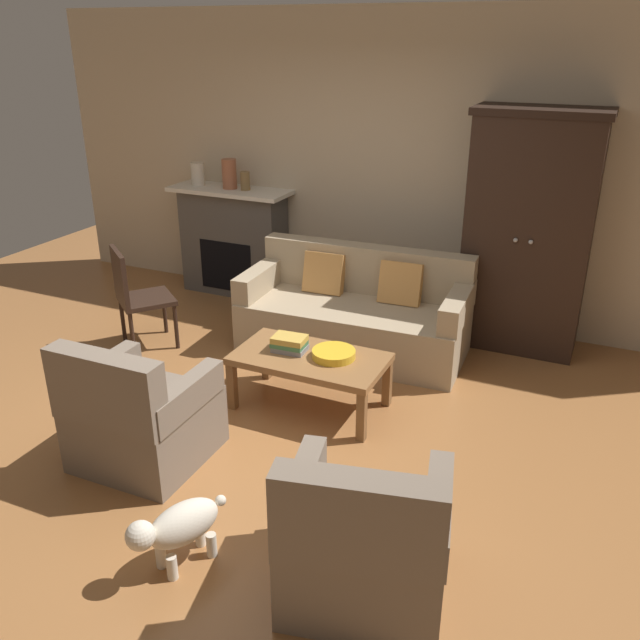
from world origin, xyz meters
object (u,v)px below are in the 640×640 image
(armoire, at_px, (528,233))
(mantel_vase_bronze, at_px, (245,181))
(coffee_table, at_px, (310,362))
(book_stack, at_px, (290,344))
(side_chair_wooden, at_px, (135,292))
(fireplace, at_px, (234,241))
(dog, at_px, (178,527))
(mantel_vase_cream, at_px, (198,174))
(fruit_bowl, at_px, (334,354))
(mantel_vase_terracotta, at_px, (229,174))
(armchair_near_left, at_px, (140,418))
(armchair_near_right, at_px, (365,543))
(couch, at_px, (355,315))

(armoire, height_order, mantel_vase_bronze, armoire)
(armoire, bearing_deg, coffee_table, -124.38)
(coffee_table, distance_m, book_stack, 0.21)
(book_stack, relative_size, side_chair_wooden, 0.28)
(fireplace, bearing_deg, mantel_vase_bronze, -5.69)
(book_stack, distance_m, dog, 1.78)
(armoire, distance_m, book_stack, 2.28)
(armoire, relative_size, mantel_vase_cream, 8.85)
(fruit_bowl, xyz_separation_m, mantel_vase_bronze, (-1.74, 1.77, 0.76))
(mantel_vase_terracotta, xyz_separation_m, armchair_near_left, (1.05, -2.88, -0.95))
(coffee_table, xyz_separation_m, armchair_near_right, (1.02, -1.52, -0.05))
(coffee_table, bearing_deg, mantel_vase_terracotta, 133.91)
(mantel_vase_cream, height_order, armchair_near_left, mantel_vase_cream)
(fireplace, xyz_separation_m, fruit_bowl, (1.92, -1.79, -0.12))
(armoire, height_order, couch, armoire)
(armchair_near_left, bearing_deg, side_chair_wooden, 129.17)
(fruit_bowl, relative_size, armchair_near_left, 0.36)
(mantel_vase_cream, relative_size, armchair_near_right, 0.25)
(mantel_vase_bronze, xyz_separation_m, armchair_near_left, (0.87, -2.88, -0.90))
(couch, xyz_separation_m, book_stack, (-0.10, -1.05, 0.16))
(book_stack, bearing_deg, couch, 84.36)
(armchair_near_left, relative_size, side_chair_wooden, 0.98)
(fireplace, distance_m, coffee_table, 2.54)
(coffee_table, height_order, armchair_near_left, armchair_near_left)
(armoire, bearing_deg, mantel_vase_cream, 178.97)
(couch, bearing_deg, coffee_table, -86.38)
(armoire, relative_size, couch, 1.04)
(book_stack, relative_size, mantel_vase_cream, 1.11)
(armoire, relative_size, dog, 3.79)
(mantel_vase_cream, relative_size, side_chair_wooden, 0.26)
(coffee_table, bearing_deg, dog, -87.50)
(armoire, xyz_separation_m, mantel_vase_cream, (-3.33, 0.06, 0.21))
(coffee_table, bearing_deg, couch, 93.62)
(couch, relative_size, book_stack, 7.65)
(mantel_vase_terracotta, distance_m, dog, 4.12)
(couch, relative_size, armchair_near_right, 2.13)
(coffee_table, distance_m, armchair_near_left, 1.27)
(couch, height_order, coffee_table, couch)
(couch, bearing_deg, mantel_vase_terracotta, 155.95)
(coffee_table, relative_size, mantel_vase_bronze, 6.04)
(fruit_bowl, height_order, mantel_vase_terracotta, mantel_vase_terracotta)
(couch, relative_size, mantel_vase_bronze, 10.75)
(mantel_vase_cream, distance_m, mantel_vase_bronze, 0.56)
(couch, height_order, dog, couch)
(fruit_bowl, bearing_deg, mantel_vase_terracotta, 137.30)
(armoire, distance_m, coffee_table, 2.23)
(couch, bearing_deg, fruit_bowl, -76.99)
(armchair_near_right, bearing_deg, book_stack, 127.69)
(fireplace, xyz_separation_m, book_stack, (1.58, -1.82, -0.09))
(side_chair_wooden, distance_m, dog, 2.80)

